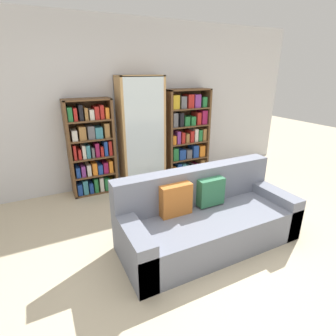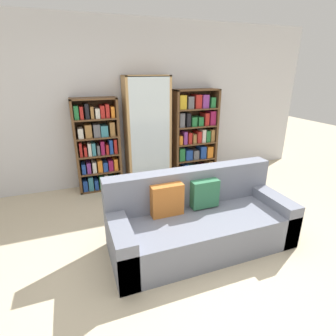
{
  "view_description": "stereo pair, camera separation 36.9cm",
  "coord_description": "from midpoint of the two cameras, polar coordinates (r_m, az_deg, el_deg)",
  "views": [
    {
      "loc": [
        -1.41,
        -1.73,
        1.92
      ],
      "look_at": [
        0.14,
        1.37,
        0.62
      ],
      "focal_mm": 28.0,
      "sensor_mm": 36.0,
      "label": 1
    },
    {
      "loc": [
        -1.07,
        -1.87,
        1.92
      ],
      "look_at": [
        0.14,
        1.37,
        0.62
      ],
      "focal_mm": 28.0,
      "sensor_mm": 36.0,
      "label": 2
    }
  ],
  "objects": [
    {
      "name": "bookshelf_right",
      "position": [
        4.91,
        1.95,
        7.2
      ],
      "size": [
        0.83,
        0.32,
        1.61
      ],
      "color": "brown",
      "rests_on": "ground"
    },
    {
      "name": "wine_bottle",
      "position": [
        4.3,
        1.06,
        -3.78
      ],
      "size": [
        0.08,
        0.08,
        0.35
      ],
      "color": "#192333",
      "rests_on": "ground"
    },
    {
      "name": "couch",
      "position": [
        3.1,
        5.01,
        -11.17
      ],
      "size": [
        2.05,
        0.84,
        0.85
      ],
      "color": "slate",
      "rests_on": "ground"
    },
    {
      "name": "bookshelf_left",
      "position": [
        4.39,
        -18.63,
        3.88
      ],
      "size": [
        0.71,
        0.32,
        1.52
      ],
      "color": "brown",
      "rests_on": "ground"
    },
    {
      "name": "wall_back",
      "position": [
        4.61,
        -11.03,
        13.16
      ],
      "size": [
        6.77,
        0.06,
        2.7
      ],
      "color": "silver",
      "rests_on": "ground"
    },
    {
      "name": "ground_plane",
      "position": [
        2.91,
        6.45,
        -20.8
      ],
      "size": [
        16.0,
        16.0,
        0.0
      ],
      "primitive_type": "plane",
      "color": "beige"
    },
    {
      "name": "display_cabinet",
      "position": [
        4.52,
        -8.18,
        7.58
      ],
      "size": [
        0.75,
        0.36,
        1.84
      ],
      "color": "tan",
      "rests_on": "ground"
    }
  ]
}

